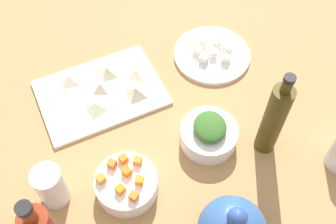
{
  "coord_description": "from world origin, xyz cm",
  "views": [
    {
      "loc": [
        20.97,
        53.55,
        92.25
      ],
      "look_at": [
        0.0,
        0.0,
        8.0
      ],
      "focal_mm": 43.12,
      "sensor_mm": 36.0,
      "label": 1
    }
  ],
  "objects": [
    {
      "name": "carrot_cube_6",
      "position": [
        11.75,
        10.74,
        8.91
      ],
      "size": [
        2.52,
        2.52,
        1.8
      ],
      "primitive_type": "cube",
      "rotation": [
        0.0,
        0.0,
        2.5
      ],
      "color": "orange",
      "rests_on": "bowl_carrots"
    },
    {
      "name": "carrot_cube_4",
      "position": [
        14.68,
        9.06,
        8.91
      ],
      "size": [
        2.29,
        2.29,
        1.8
      ],
      "primitive_type": "cube",
      "rotation": [
        0.0,
        0.0,
        0.33
      ],
      "color": "orange",
      "rests_on": "bowl_carrots"
    },
    {
      "name": "tofu_cube_3",
      "position": [
        -16.76,
        -18.83,
        5.3
      ],
      "size": [
        2.98,
        2.98,
        2.2
      ],
      "primitive_type": "cube",
      "rotation": [
        0.0,
        0.0,
        2.07
      ],
      "color": "white",
      "rests_on": "plate_tofu"
    },
    {
      "name": "drinking_glass_0",
      "position": [
        31.78,
        9.58,
        8.73
      ],
      "size": [
        6.72,
        6.72,
        11.45
      ],
      "primitive_type": "cylinder",
      "color": "white",
      "rests_on": "tabletop"
    },
    {
      "name": "tofu_cube_4",
      "position": [
        -17.0,
        -15.21,
        5.3
      ],
      "size": [
        3.09,
        3.09,
        2.2
      ],
      "primitive_type": "cube",
      "rotation": [
        0.0,
        0.0,
        0.66
      ],
      "color": "silver",
      "rests_on": "plate_tofu"
    },
    {
      "name": "dumpling_2",
      "position": [
        16.36,
        -10.27,
        5.36
      ],
      "size": [
        6.6,
        6.77,
        2.71
      ],
      "primitive_type": "pyramid",
      "rotation": [
        0.0,
        0.0,
        4.23
      ],
      "color": "beige",
      "rests_on": "cutting_board"
    },
    {
      "name": "bottle_0",
      "position": [
        -20.22,
        15.1,
        14.82
      ],
      "size": [
        5.05,
        5.05,
        27.11
      ],
      "color": "#443710",
      "rests_on": "tabletop"
    },
    {
      "name": "dumpling_1",
      "position": [
        2.69,
        -17.83,
        5.02
      ],
      "size": [
        6.33,
        6.61,
        2.05
      ],
      "primitive_type": "pyramid",
      "rotation": [
        0.0,
        0.0,
        1.89
      ],
      "color": "beige",
      "rests_on": "cutting_board"
    },
    {
      "name": "carrot_cube_0",
      "position": [
        14.95,
        12.49,
        8.91
      ],
      "size": [
        2.4,
        2.4,
        1.8
      ],
      "primitive_type": "cube",
      "rotation": [
        0.0,
        0.0,
        0.44
      ],
      "color": "orange",
      "rests_on": "bowl_carrots"
    },
    {
      "name": "dumpling_5",
      "position": [
        10.17,
        -20.86,
        5.45
      ],
      "size": [
        6.63,
        6.62,
        2.9
      ],
      "primitive_type": "pyramid",
      "rotation": [
        0.0,
        0.0,
        0.77
      ],
      "color": "beige",
      "rests_on": "cutting_board"
    },
    {
      "name": "bowl_greens",
      "position": [
        -7.53,
        8.72,
        5.52
      ],
      "size": [
        14.4,
        14.4,
        5.05
      ],
      "primitive_type": "cylinder",
      "color": "white",
      "rests_on": "tabletop"
    },
    {
      "name": "dumpling_0",
      "position": [
        20.78,
        -22.43,
        5.14
      ],
      "size": [
        7.71,
        7.77,
        2.27
      ],
      "primitive_type": "pyramid",
      "rotation": [
        0.0,
        0.0,
        2.24
      ],
      "color": "beige",
      "rests_on": "cutting_board"
    },
    {
      "name": "tofu_cube_6",
      "position": [
        -25.21,
        -16.37,
        5.3
      ],
      "size": [
        2.62,
        2.62,
        2.2
      ],
      "primitive_type": "cube",
      "rotation": [
        0.0,
        0.0,
        1.35
      ],
      "color": "white",
      "rests_on": "plate_tofu"
    },
    {
      "name": "chopped_greens_mound",
      "position": [
        -7.53,
        8.72,
        9.53
      ],
      "size": [
        10.82,
        11.48,
        2.96
      ],
      "primitive_type": "ellipsoid",
      "rotation": [
        0.0,
        0.0,
        1.22
      ],
      "color": "#356024",
      "rests_on": "bowl_greens"
    },
    {
      "name": "carrot_cube_5",
      "position": [
        20.92,
        12.0,
        8.91
      ],
      "size": [
        2.3,
        2.3,
        1.8
      ],
      "primitive_type": "cube",
      "rotation": [
        0.0,
        0.0,
        0.35
      ],
      "color": "orange",
      "rests_on": "bowl_carrots"
    },
    {
      "name": "tofu_cube_1",
      "position": [
        -23.7,
        -19.96,
        5.3
      ],
      "size": [
        2.45,
        2.45,
        2.2
      ],
      "primitive_type": "cube",
      "rotation": [
        0.0,
        0.0,
        1.69
      ],
      "color": "white",
      "rests_on": "plate_tofu"
    },
    {
      "name": "tofu_cube_2",
      "position": [
        -19.32,
        -21.48,
        5.3
      ],
      "size": [
        2.87,
        2.87,
        2.2
      ],
      "primitive_type": "cube",
      "rotation": [
        0.0,
        0.0,
        1.18
      ],
      "color": "#FAE1C9",
      "rests_on": "plate_tofu"
    },
    {
      "name": "bowl_carrots",
      "position": [
        15.78,
        13.87,
        5.51
      ],
      "size": [
        14.59,
        14.59,
        5.01
      ],
      "primitive_type": "cylinder",
      "color": "white",
      "rests_on": "tabletop"
    },
    {
      "name": "cutting_board",
      "position": [
        13.82,
        -15.6,
        3.5
      ],
      "size": [
        34.62,
        25.55,
        1.0
      ],
      "primitive_type": "cube",
      "rotation": [
        0.0,
        0.0,
        0.07
      ],
      "color": "silver",
      "rests_on": "tabletop"
    },
    {
      "name": "carrot_cube_2",
      "position": [
        17.64,
        16.06,
        8.91
      ],
      "size": [
        2.4,
        2.4,
        1.8
      ],
      "primitive_type": "cube",
      "rotation": [
        0.0,
        0.0,
        2.02
      ],
      "color": "orange",
      "rests_on": "bowl_carrots"
    },
    {
      "name": "carrot_cube_1",
      "position": [
        13.0,
        15.54,
        8.91
      ],
      "size": [
        2.43,
        2.43,
        1.8
      ],
      "primitive_type": "cube",
      "rotation": [
        0.0,
        0.0,
        2.66
      ],
      "color": "orange",
      "rests_on": "bowl_carrots"
    },
    {
      "name": "tabletop",
      "position": [
        0.0,
        0.0,
        1.5
      ],
      "size": [
        190.0,
        190.0,
        3.0
      ],
      "primitive_type": "cube",
      "color": "#A67948",
      "rests_on": "ground"
    },
    {
      "name": "dumpling_3",
      "position": [
        5.14,
        -11.04,
        5.55
      ],
      "size": [
        7.17,
        7.17,
        3.11
      ],
      "primitive_type": "pyramid",
      "rotation": [
        0.0,
        0.0,
        4.01
      ],
      "color": "beige",
      "rests_on": "cutting_board"
    },
    {
      "name": "carrot_cube_7",
      "position": [
        17.55,
        9.35,
        8.91
      ],
      "size": [
        2.55,
        2.55,
        1.8
      ],
      "primitive_type": "cube",
      "rotation": [
        0.0,
        0.0,
        2.37
      ],
      "color": "orange",
      "rests_on": "bowl_carrots"
    },
    {
      "name": "tofu_cube_5",
      "position": [
        -22.91,
        -12.92,
        5.3
      ],
      "size": [
        3.11,
        3.11,
        2.2
      ],
      "primitive_type": "cube",
      "rotation": [
        0.0,
        0.0,
        0.84
      ],
      "color": "#E3F2D1",
      "rests_on": "plate_tofu"
    },
    {
      "name": "carrot_cube_3",
      "position": [
        15.39,
        18.68,
        8.91
      ],
      "size": [
        2.53,
        2.53,
        1.8
      ],
      "primitive_type": "cube",
      "rotation": [
        0.0,
        0.0,
        2.26
      ],
      "color": "orange",
      "rests_on": "bowl_carrots"
    },
    {
      "name": "tofu_cube_0",
      "position": [
        -20.45,
        -16.2,
        5.3
      ],
      "size": [
        2.82,
        2.82,
        2.2
      ],
      "primitive_type": "cube",
      "rotation": [
        0.0,
        0.0,
        2.79
      ],
      "color": "#FAE9D0",
      "rests_on": "plate_tofu"
    },
    {
      "name": "plate_tofu",
      "position": [
        -20.64,
        -17.17,
        3.6
      ],
      "size": [
        22.41,
        22.41,
        1.2
      ],
      "primitive_type": "cylinder",
      "color": "white",
      "rests_on": "tabletop"
    },
    {
      "name": "dumpling_4",
      "position": [
        13.41,
        -16.47,
        5.14
      ],
      "size": [
        5.74,
        6.02,
        2.28
      ],
      "primitive_type": "pyramid",
      "rotation": [
        0.0,
        0.0,
        1.99
      ],
      "color": "beige",
      "rests_on": "cutting_board"
    }
  ]
}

